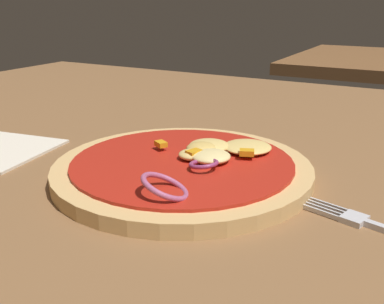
% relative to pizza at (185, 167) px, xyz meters
% --- Properties ---
extents(dining_table, '(1.43, 1.09, 0.03)m').
position_rel_pizza_xyz_m(dining_table, '(-0.01, 0.03, -0.03)').
color(dining_table, brown).
rests_on(dining_table, ground).
extents(pizza, '(0.26, 0.26, 0.03)m').
position_rel_pizza_xyz_m(pizza, '(0.00, 0.00, 0.00)').
color(pizza, tan).
rests_on(pizza, dining_table).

